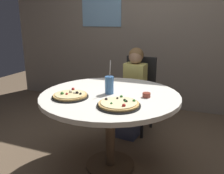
% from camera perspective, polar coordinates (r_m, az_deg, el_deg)
% --- Properties ---
extents(ground_plane, '(8.00, 8.00, 0.00)m').
position_cam_1_polar(ground_plane, '(2.47, -0.45, -18.49)').
color(ground_plane, brown).
extents(wall_with_window, '(5.20, 0.14, 2.90)m').
position_cam_1_polar(wall_with_window, '(3.86, 10.38, 16.44)').
color(wall_with_window, gray).
rests_on(wall_with_window, ground_plane).
extents(dining_table, '(1.27, 1.27, 0.75)m').
position_cam_1_polar(dining_table, '(2.17, -0.48, -3.95)').
color(dining_table, silver).
rests_on(dining_table, ground_plane).
extents(chair_wooden, '(0.44, 0.44, 0.95)m').
position_cam_1_polar(chair_wooden, '(3.06, 6.32, -0.62)').
color(chair_wooden, black).
rests_on(chair_wooden, ground_plane).
extents(diner_child, '(0.29, 0.42, 1.08)m').
position_cam_1_polar(diner_child, '(2.91, 4.99, -2.40)').
color(diner_child, '#3F4766').
rests_on(diner_child, ground_plane).
extents(pizza_veggie, '(0.32, 0.32, 0.05)m').
position_cam_1_polar(pizza_veggie, '(2.06, -10.13, -2.07)').
color(pizza_veggie, black).
rests_on(pizza_veggie, dining_table).
extents(pizza_cheese, '(0.34, 0.34, 0.05)m').
position_cam_1_polar(pizza_cheese, '(1.82, 1.67, -4.23)').
color(pizza_cheese, black).
rests_on(pizza_cheese, dining_table).
extents(soda_cup, '(0.08, 0.08, 0.31)m').
position_cam_1_polar(soda_cup, '(2.12, -0.67, 0.49)').
color(soda_cup, '#3F72B2').
rests_on(soda_cup, dining_table).
extents(sauce_bowl, '(0.07, 0.07, 0.04)m').
position_cam_1_polar(sauce_bowl, '(2.05, 8.40, -1.95)').
color(sauce_bowl, brown).
rests_on(sauce_bowl, dining_table).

